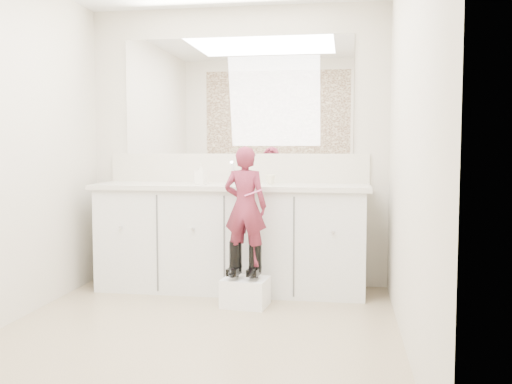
# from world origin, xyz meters

# --- Properties ---
(floor) EXTENTS (3.00, 3.00, 0.00)m
(floor) POSITION_xyz_m (0.00, 0.00, 0.00)
(floor) COLOR #836856
(floor) RESTS_ON ground
(wall_back) EXTENTS (2.60, 0.00, 2.60)m
(wall_back) POSITION_xyz_m (0.00, 1.50, 1.20)
(wall_back) COLOR beige
(wall_back) RESTS_ON floor
(wall_front) EXTENTS (2.60, 0.00, 2.60)m
(wall_front) POSITION_xyz_m (0.00, -1.50, 1.20)
(wall_front) COLOR beige
(wall_front) RESTS_ON floor
(wall_right) EXTENTS (0.00, 3.00, 3.00)m
(wall_right) POSITION_xyz_m (1.30, 0.00, 1.20)
(wall_right) COLOR beige
(wall_right) RESTS_ON floor
(vanity_cabinet) EXTENTS (2.20, 0.55, 0.85)m
(vanity_cabinet) POSITION_xyz_m (0.00, 1.23, 0.42)
(vanity_cabinet) COLOR silver
(vanity_cabinet) RESTS_ON floor
(countertop) EXTENTS (2.28, 0.58, 0.04)m
(countertop) POSITION_xyz_m (0.00, 1.21, 0.87)
(countertop) COLOR beige
(countertop) RESTS_ON vanity_cabinet
(backsplash) EXTENTS (2.28, 0.03, 0.25)m
(backsplash) POSITION_xyz_m (0.00, 1.49, 1.02)
(backsplash) COLOR beige
(backsplash) RESTS_ON countertop
(mirror) EXTENTS (2.00, 0.02, 1.00)m
(mirror) POSITION_xyz_m (0.00, 1.49, 1.64)
(mirror) COLOR white
(mirror) RESTS_ON wall_back
(dot_panel) EXTENTS (2.00, 0.01, 1.20)m
(dot_panel) POSITION_xyz_m (0.00, -1.49, 1.65)
(dot_panel) COLOR #472819
(dot_panel) RESTS_ON wall_front
(faucet) EXTENTS (0.08, 0.08, 0.10)m
(faucet) POSITION_xyz_m (0.00, 1.38, 0.94)
(faucet) COLOR silver
(faucet) RESTS_ON countertop
(cup) EXTENTS (0.11, 0.11, 0.08)m
(cup) POSITION_xyz_m (0.33, 1.27, 0.93)
(cup) COLOR #F2E8C1
(cup) RESTS_ON countertop
(soap_bottle) EXTENTS (0.09, 0.09, 0.18)m
(soap_bottle) POSITION_xyz_m (-0.24, 1.15, 0.98)
(soap_bottle) COLOR white
(soap_bottle) RESTS_ON countertop
(step_stool) EXTENTS (0.36, 0.31, 0.21)m
(step_stool) POSITION_xyz_m (0.20, 0.75, 0.11)
(step_stool) COLOR white
(step_stool) RESTS_ON floor
(boot_left) EXTENTS (0.12, 0.19, 0.28)m
(boot_left) POSITION_xyz_m (0.13, 0.75, 0.35)
(boot_left) COLOR black
(boot_left) RESTS_ON step_stool
(boot_right) EXTENTS (0.12, 0.19, 0.28)m
(boot_right) POSITION_xyz_m (0.28, 0.75, 0.35)
(boot_right) COLOR black
(boot_right) RESTS_ON step_stool
(toddler) EXTENTS (0.35, 0.25, 0.89)m
(toddler) POSITION_xyz_m (0.20, 0.75, 0.76)
(toddler) COLOR #B53755
(toddler) RESTS_ON step_stool
(toothbrush) EXTENTS (0.14, 0.03, 0.06)m
(toothbrush) POSITION_xyz_m (0.27, 0.69, 0.86)
(toothbrush) COLOR pink
(toothbrush) RESTS_ON toddler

